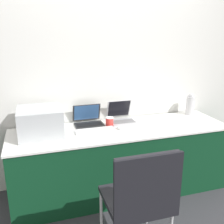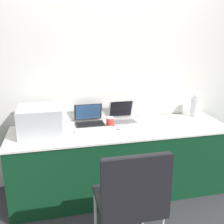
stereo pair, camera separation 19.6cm
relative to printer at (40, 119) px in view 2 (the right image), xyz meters
name	(u,v)px [view 2 (the right image)]	position (x,y,z in m)	size (l,w,h in m)	color
ground_plane	(129,207)	(0.82, -0.38, -0.89)	(14.00, 14.00, 0.00)	#333338
wall_back	(113,71)	(0.82, 0.33, 0.41)	(8.00, 0.05, 2.60)	silver
table	(121,160)	(0.82, -0.05, -0.52)	(2.32, 0.68, 0.74)	#0C381E
printer	(40,119)	(0.00, 0.00, 0.00)	(0.42, 0.41, 0.27)	#B2B7BC
laptop_left	(89,120)	(0.51, 0.17, -0.10)	(0.31, 0.27, 0.21)	black
laptop_right	(123,117)	(0.90, 0.17, -0.10)	(0.29, 0.31, 0.23)	#B7B7BC
external_keyboard	(94,130)	(0.53, -0.06, -0.14)	(0.41, 0.13, 0.02)	silver
coffee_cup	(110,121)	(0.72, 0.06, -0.10)	(0.09, 0.09, 0.10)	red
mouse	(120,128)	(0.80, -0.07, -0.13)	(0.07, 0.05, 0.04)	silver
metal_pitcher	(195,106)	(1.79, 0.17, -0.03)	(0.10, 0.10, 0.27)	silver
chair	(132,195)	(0.65, -0.99, -0.31)	(0.50, 0.48, 0.94)	black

